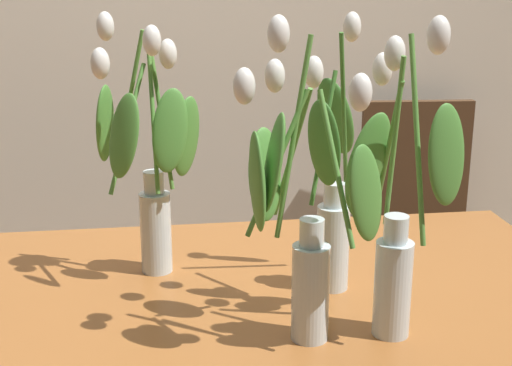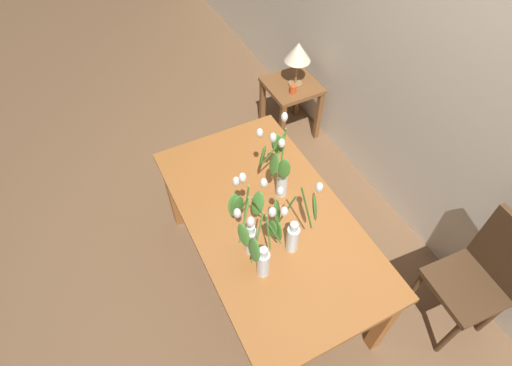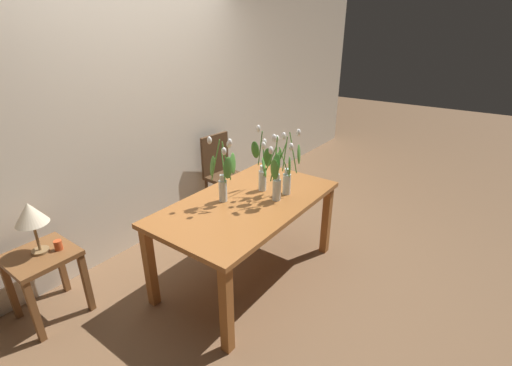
{
  "view_description": "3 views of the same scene",
  "coord_description": "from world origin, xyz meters",
  "px_view_note": "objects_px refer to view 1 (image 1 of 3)",
  "views": [
    {
      "loc": [
        -0.1,
        -1.34,
        1.39
      ],
      "look_at": [
        0.08,
        0.01,
        0.98
      ],
      "focal_mm": 50.66,
      "sensor_mm": 36.0,
      "label": 1
    },
    {
      "loc": [
        1.19,
        -0.68,
        2.68
      ],
      "look_at": [
        -0.06,
        -0.05,
        1.01
      ],
      "focal_mm": 28.2,
      "sensor_mm": 36.0,
      "label": 2
    },
    {
      "loc": [
        -2.08,
        -1.61,
        2.05
      ],
      "look_at": [
        0.04,
        -0.06,
        0.9
      ],
      "focal_mm": 24.97,
      "sensor_mm": 36.0,
      "label": 3
    }
  ],
  "objects_px": {
    "tulip_vase_0": "(300,225)",
    "tulip_vase_1": "(393,225)",
    "dining_table": "(217,338)",
    "tulip_vase_3": "(149,174)",
    "tulip_vase_2": "(332,203)",
    "dining_chair": "(420,218)"
  },
  "relations": [
    {
      "from": "tulip_vase_3",
      "to": "dining_chair",
      "type": "height_order",
      "value": "tulip_vase_3"
    },
    {
      "from": "tulip_vase_1",
      "to": "tulip_vase_0",
      "type": "bearing_deg",
      "value": -175.29
    },
    {
      "from": "tulip_vase_0",
      "to": "dining_chair",
      "type": "bearing_deg",
      "value": 60.44
    },
    {
      "from": "tulip_vase_2",
      "to": "tulip_vase_1",
      "type": "bearing_deg",
      "value": -72.79
    },
    {
      "from": "tulip_vase_0",
      "to": "tulip_vase_1",
      "type": "bearing_deg",
      "value": 4.71
    },
    {
      "from": "tulip_vase_3",
      "to": "dining_chair",
      "type": "distance_m",
      "value": 1.35
    },
    {
      "from": "tulip_vase_2",
      "to": "tulip_vase_3",
      "type": "xyz_separation_m",
      "value": [
        -0.37,
        0.11,
        0.04
      ]
    },
    {
      "from": "tulip_vase_0",
      "to": "dining_table",
      "type": "bearing_deg",
      "value": 124.64
    },
    {
      "from": "dining_table",
      "to": "tulip_vase_1",
      "type": "height_order",
      "value": "tulip_vase_1"
    },
    {
      "from": "tulip_vase_0",
      "to": "tulip_vase_1",
      "type": "height_order",
      "value": "tulip_vase_1"
    },
    {
      "from": "dining_chair",
      "to": "dining_table",
      "type": "bearing_deg",
      "value": -128.98
    },
    {
      "from": "tulip_vase_0",
      "to": "tulip_vase_1",
      "type": "relative_size",
      "value": 1.0
    },
    {
      "from": "tulip_vase_3",
      "to": "tulip_vase_0",
      "type": "bearing_deg",
      "value": -51.37
    },
    {
      "from": "dining_table",
      "to": "tulip_vase_0",
      "type": "height_order",
      "value": "tulip_vase_0"
    },
    {
      "from": "dining_chair",
      "to": "tulip_vase_2",
      "type": "bearing_deg",
      "value": -120.14
    },
    {
      "from": "tulip_vase_0",
      "to": "tulip_vase_3",
      "type": "xyz_separation_m",
      "value": [
        -0.26,
        0.32,
        0.01
      ]
    },
    {
      "from": "tulip_vase_1",
      "to": "tulip_vase_2",
      "type": "distance_m",
      "value": 0.21
    },
    {
      "from": "tulip_vase_3",
      "to": "dining_chair",
      "type": "xyz_separation_m",
      "value": [
        0.94,
        0.87,
        -0.45
      ]
    },
    {
      "from": "tulip_vase_0",
      "to": "tulip_vase_1",
      "type": "xyz_separation_m",
      "value": [
        0.17,
        0.01,
        -0.01
      ]
    },
    {
      "from": "tulip_vase_1",
      "to": "tulip_vase_3",
      "type": "relative_size",
      "value": 1.03
    },
    {
      "from": "dining_table",
      "to": "tulip_vase_3",
      "type": "relative_size",
      "value": 2.85
    },
    {
      "from": "tulip_vase_0",
      "to": "tulip_vase_2",
      "type": "bearing_deg",
      "value": 63.18
    }
  ]
}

